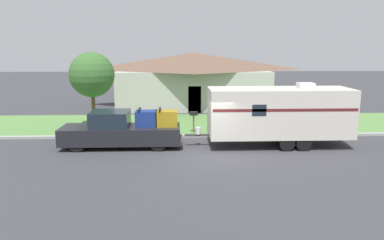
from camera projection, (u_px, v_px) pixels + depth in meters
ground_plane at (209, 156)px, 17.86m from camera, size 120.00×120.00×0.00m
curb_strip at (203, 136)px, 21.52m from camera, size 80.00×0.30×0.14m
lawn_strip at (200, 124)px, 25.11m from camera, size 80.00×7.00×0.03m
house_across_street at (193, 79)px, 31.97m from camera, size 13.34×7.21×4.60m
pickup_truck at (123, 130)px, 19.23m from camera, size 6.18×1.95×2.01m
travel_trailer at (279, 112)px, 19.37m from camera, size 8.55×2.44×3.30m
mailbox at (194, 117)px, 22.27m from camera, size 0.48×0.20×1.31m
tree_in_yard at (92, 75)px, 23.38m from camera, size 2.82×2.82×4.79m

